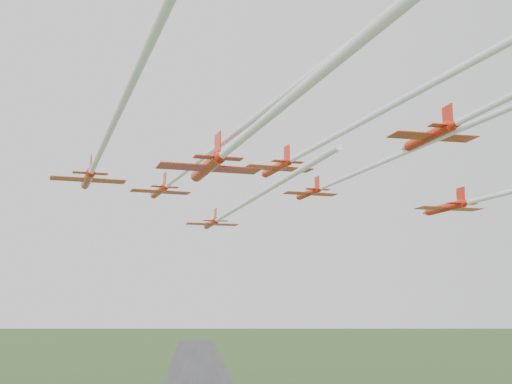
{
  "coord_description": "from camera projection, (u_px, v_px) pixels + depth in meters",
  "views": [
    {
      "loc": [
        -3.26,
        -81.06,
        44.96
      ],
      "look_at": [
        4.77,
        2.72,
        59.09
      ],
      "focal_mm": 45.0,
      "sensor_mm": 36.0,
      "label": 1
    }
  ],
  "objects": [
    {
      "name": "jet_row4_left",
      "position": [
        241.0,
        139.0,
        50.56
      ],
      "size": [
        15.09,
        52.35,
        2.93
      ],
      "rotation": [
        0.0,
        0.0,
        0.21
      ],
      "color": "red"
    },
    {
      "name": "jet_lead",
      "position": [
        233.0,
        211.0,
        89.14
      ],
      "size": [
        13.41,
        60.12,
        2.52
      ],
      "rotation": [
        0.0,
        0.0,
        0.16
      ],
      "color": "red"
    },
    {
      "name": "jet_row3_left",
      "position": [
        100.0,
        152.0,
        59.32
      ],
      "size": [
        16.54,
        56.28,
        2.48
      ],
      "rotation": [
        0.0,
        0.0,
        0.24
      ],
      "color": "red"
    },
    {
      "name": "jet_row3_mid",
      "position": [
        336.0,
        136.0,
        63.0
      ],
      "size": [
        17.51,
        60.92,
        2.5
      ],
      "rotation": [
        0.0,
        0.0,
        0.23
      ],
      "color": "red"
    },
    {
      "name": "jet_row3_right",
      "position": [
        490.0,
        197.0,
        77.95
      ],
      "size": [
        11.89,
        47.12,
        2.72
      ],
      "rotation": [
        0.0,
        0.0,
        0.17
      ],
      "color": "red"
    },
    {
      "name": "jet_row2_left",
      "position": [
        191.0,
        167.0,
        73.77
      ],
      "size": [
        19.58,
        63.89,
        2.48
      ],
      "rotation": [
        0.0,
        0.0,
        0.26
      ],
      "color": "red"
    },
    {
      "name": "jet_row2_right",
      "position": [
        367.0,
        168.0,
        77.87
      ],
      "size": [
        16.65,
        66.62,
        2.41
      ],
      "rotation": [
        0.0,
        0.0,
        0.2
      ],
      "color": "red"
    }
  ]
}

